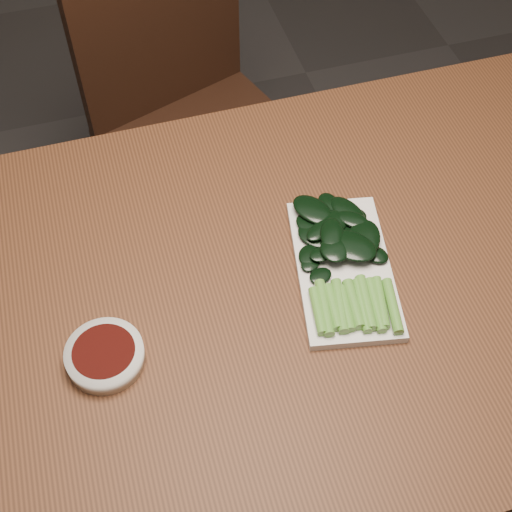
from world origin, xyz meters
The scene contains 6 objects.
ground centered at (0.00, 0.00, 0.00)m, with size 6.00×6.00×0.00m, color #292626.
table centered at (0.00, 0.00, 0.68)m, with size 1.40×0.80×0.75m.
chair_far centered at (0.02, 0.69, 0.49)m, with size 0.53×0.53×0.89m.
sauce_bowl centered at (-0.26, -0.05, 0.76)m, with size 0.11×0.11×0.03m.
serving_plate centered at (0.11, 0.00, 0.76)m, with size 0.19×0.29×0.01m.
gai_lan centered at (0.12, 0.01, 0.78)m, with size 0.16×0.29×0.03m.
Camera 1 is at (-0.19, -0.57, 1.64)m, focal length 50.00 mm.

